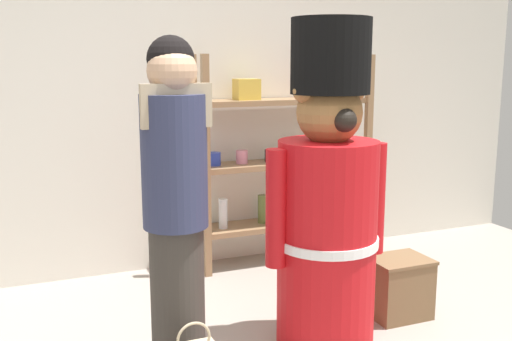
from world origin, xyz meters
name	(u,v)px	position (x,y,z in m)	size (l,w,h in m)	color
back_wall	(159,94)	(0.00, 2.20, 1.30)	(6.40, 0.12, 2.60)	silver
merchandise_shelf	(282,159)	(0.89, 1.98, 0.80)	(1.38, 0.35, 1.59)	#93704C
teddy_bear_guard	(327,204)	(0.53, 0.62, 0.78)	(0.71, 0.56, 1.76)	red
person_shopper	(175,200)	(-0.31, 0.59, 0.89)	(0.33, 0.31, 1.66)	#38332D
display_crate	(398,287)	(1.10, 0.74, 0.18)	(0.36, 0.29, 0.37)	brown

